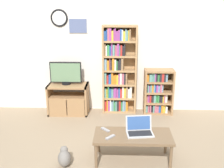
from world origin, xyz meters
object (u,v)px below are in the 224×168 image
object	(u,v)px
television	(66,73)
cat	(64,157)
bookshelf_short	(157,92)
remote_far_from_laptop	(110,137)
tv_stand	(68,99)
coffee_table	(133,138)
bookshelf_tall	(118,71)
laptop	(139,129)
remote_near_laptop	(105,130)

from	to	relation	value
television	cat	distance (m)	2.02
bookshelf_short	television	bearing A→B (deg)	-178.18
remote_far_from_laptop	bookshelf_short	bearing A→B (deg)	-73.29
tv_stand	bookshelf_short	world-z (taller)	bookshelf_short
bookshelf_short	cat	xyz separation A→B (m)	(-1.52, -1.92, -0.32)
cat	coffee_table	bearing A→B (deg)	-2.72
tv_stand	remote_far_from_laptop	distance (m)	1.98
television	coffee_table	distance (m)	2.18
cat	remote_far_from_laptop	bearing A→B (deg)	-6.28
bookshelf_tall	laptop	xyz separation A→B (m)	(0.33, -1.73, -0.40)
tv_stand	laptop	size ratio (longest dim) A/B	1.97
tv_stand	cat	distance (m)	1.85
bookshelf_short	remote_near_laptop	size ratio (longest dim) A/B	6.34
tv_stand	remote_far_from_laptop	size ratio (longest dim) A/B	5.38
bookshelf_tall	television	bearing A→B (deg)	-174.89
remote_near_laptop	cat	distance (m)	0.69
tv_stand	remote_far_from_laptop	world-z (taller)	tv_stand
coffee_table	cat	distance (m)	1.00
tv_stand	bookshelf_tall	bearing A→B (deg)	7.67
bookshelf_tall	laptop	bearing A→B (deg)	-79.16
cat	television	bearing A→B (deg)	87.37
laptop	television	bearing A→B (deg)	122.46
television	remote_near_laptop	distance (m)	1.85
remote_near_laptop	cat	xyz separation A→B (m)	(-0.56, -0.29, -0.29)
bookshelf_short	remote_far_from_laptop	bearing A→B (deg)	-115.53
tv_stand	bookshelf_short	distance (m)	1.82
tv_stand	remote_near_laptop	size ratio (longest dim) A/B	5.51
television	laptop	size ratio (longest dim) A/B	1.55
laptop	remote_far_from_laptop	size ratio (longest dim) A/B	2.74
television	remote_near_laptop	size ratio (longest dim) A/B	4.34
cat	tv_stand	bearing A→B (deg)	86.56
laptop	remote_near_laptop	distance (m)	0.50
remote_far_from_laptop	television	bearing A→B (deg)	-19.49
coffee_table	bookshelf_tall	bearing A→B (deg)	97.67
bookshelf_short	coffee_table	world-z (taller)	bookshelf_short
tv_stand	bookshelf_tall	world-z (taller)	bookshelf_tall
bookshelf_short	coffee_table	bearing A→B (deg)	-107.86
coffee_table	remote_far_from_laptop	size ratio (longest dim) A/B	7.44
laptop	remote_far_from_laptop	world-z (taller)	laptop
bookshelf_tall	bookshelf_short	bearing A→B (deg)	-2.45
television	bookshelf_short	distance (m)	1.89
tv_stand	remote_near_laptop	distance (m)	1.75
tv_stand	bookshelf_tall	xyz separation A→B (m)	(1.01, 0.14, 0.56)
bookshelf_short	cat	distance (m)	2.47
laptop	remote_near_laptop	bearing A→B (deg)	164.12
bookshelf_tall	remote_near_laptop	bearing A→B (deg)	-95.44
tv_stand	remote_far_from_laptop	bearing A→B (deg)	-62.00
television	coffee_table	bearing A→B (deg)	-52.92
cat	remote_near_laptop	bearing A→B (deg)	15.04
remote_near_laptop	television	bearing A→B (deg)	74.62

